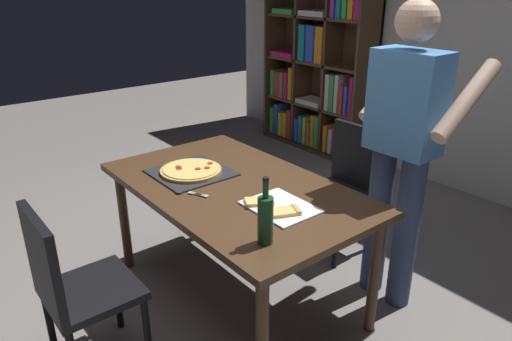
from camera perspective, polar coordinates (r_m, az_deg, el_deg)
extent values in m
plane|color=gray|center=(3.05, -2.27, -14.73)|extent=(12.00, 12.00, 0.00)
cube|color=silver|center=(4.51, 25.97, 14.66)|extent=(6.40, 0.10, 2.80)
cube|color=#4C331E|center=(2.67, -2.51, -2.16)|extent=(1.59, 0.95, 0.04)
cylinder|color=#4C331E|center=(3.24, -15.71, -5.81)|extent=(0.06, 0.06, 0.71)
cylinder|color=#4C331E|center=(2.20, 0.74, -20.04)|extent=(0.06, 0.06, 0.71)
cylinder|color=#4C331E|center=(3.57, -4.19, -2.25)|extent=(0.06, 0.06, 0.71)
cylinder|color=#4C331E|center=(2.66, 14.21, -12.28)|extent=(0.06, 0.06, 0.71)
cube|color=black|center=(2.48, -19.28, -13.66)|extent=(0.42, 0.42, 0.04)
cube|color=black|center=(2.31, -24.49, -10.09)|extent=(0.42, 0.04, 0.45)
cylinder|color=black|center=(2.53, -13.09, -18.54)|extent=(0.04, 0.04, 0.41)
cylinder|color=black|center=(2.80, -16.50, -14.45)|extent=(0.04, 0.04, 0.41)
cylinder|color=black|center=(2.72, -23.73, -16.72)|extent=(0.04, 0.04, 0.41)
cube|color=black|center=(3.34, 9.72, -2.90)|extent=(0.42, 0.42, 0.04)
cube|color=black|center=(3.38, 12.14, 1.74)|extent=(0.42, 0.04, 0.45)
cylinder|color=black|center=(3.43, 5.21, -6.13)|extent=(0.04, 0.04, 0.41)
cylinder|color=black|center=(3.22, 9.68, -8.46)|extent=(0.04, 0.04, 0.41)
cylinder|color=black|center=(3.67, 9.29, -4.39)|extent=(0.04, 0.04, 0.41)
cylinder|color=black|center=(3.47, 13.70, -6.42)|extent=(0.04, 0.04, 0.41)
cube|color=#513823|center=(5.81, 2.43, 13.83)|extent=(0.03, 0.35, 1.95)
cube|color=#513823|center=(4.87, 13.29, 11.61)|extent=(0.03, 0.35, 1.95)
cube|color=#513823|center=(5.55, 6.92, 3.06)|extent=(1.40, 0.35, 0.03)
cube|color=#513823|center=(5.43, 8.62, 13.01)|extent=(1.40, 0.03, 1.95)
cube|color=#513823|center=(5.41, 7.16, 7.94)|extent=(1.34, 0.29, 0.03)
cube|color=#513823|center=(5.32, 7.41, 12.87)|extent=(1.34, 0.29, 0.03)
cube|color=#513823|center=(5.26, 7.67, 17.95)|extent=(1.34, 0.29, 0.03)
cube|color=#513823|center=(5.47, 5.69, 13.21)|extent=(0.03, 0.29, 1.89)
cube|color=#513823|center=(5.17, 9.22, 12.50)|extent=(0.03, 0.29, 1.89)
cube|color=green|center=(5.90, 2.69, 6.28)|extent=(0.06, 0.22, 0.32)
cube|color=blue|center=(5.83, 3.20, 6.38)|extent=(0.06, 0.22, 0.37)
cube|color=yellow|center=(5.79, 3.71, 5.80)|extent=(0.06, 0.22, 0.29)
cube|color=yellow|center=(5.74, 4.23, 5.68)|extent=(0.05, 0.22, 0.30)
cube|color=red|center=(5.67, 4.77, 5.75)|extent=(0.06, 0.22, 0.35)
cube|color=blue|center=(5.60, 5.68, 5.07)|extent=(0.06, 0.22, 0.28)
cube|color=teal|center=(5.54, 6.15, 5.15)|extent=(0.06, 0.22, 0.32)
cube|color=yellow|center=(5.50, 6.62, 4.96)|extent=(0.04, 0.22, 0.32)
cube|color=olive|center=(5.47, 7.09, 4.59)|extent=(0.05, 0.22, 0.28)
cube|color=orange|center=(5.41, 7.60, 4.90)|extent=(0.04, 0.22, 0.37)
cube|color=green|center=(5.37, 8.10, 4.72)|extent=(0.06, 0.22, 0.37)
cube|color=orange|center=(5.29, 9.10, 4.00)|extent=(0.05, 0.22, 0.30)
cube|color=silver|center=(5.25, 9.71, 3.66)|extent=(0.05, 0.22, 0.27)
cube|color=#B21E66|center=(5.20, 10.36, 3.62)|extent=(0.06, 0.22, 0.31)
cube|color=teal|center=(5.15, 11.01, 3.52)|extent=(0.06, 0.22, 0.33)
cube|color=#B21E66|center=(5.09, 11.68, 3.54)|extent=(0.05, 0.22, 0.38)
cube|color=green|center=(5.78, 2.78, 10.71)|extent=(0.06, 0.22, 0.30)
cube|color=red|center=(5.73, 3.30, 10.55)|extent=(0.07, 0.22, 0.30)
cube|color=olive|center=(5.67, 3.83, 10.43)|extent=(0.07, 0.22, 0.30)
cube|color=#B21E66|center=(5.62, 4.37, 10.33)|extent=(0.06, 0.22, 0.31)
cube|color=orange|center=(5.56, 4.93, 10.53)|extent=(0.06, 0.22, 0.37)
cube|color=silver|center=(5.39, 7.03, 8.32)|extent=(0.35, 0.25, 0.05)
cube|color=silver|center=(5.16, 9.40, 9.46)|extent=(0.06, 0.22, 0.38)
cube|color=green|center=(5.12, 9.94, 9.33)|extent=(0.05, 0.22, 0.38)
cube|color=silver|center=(5.08, 10.49, 9.24)|extent=(0.05, 0.22, 0.39)
cube|color=red|center=(5.05, 11.00, 8.58)|extent=(0.05, 0.22, 0.30)
cube|color=blue|center=(5.01, 11.56, 8.42)|extent=(0.04, 0.22, 0.30)
cube|color=#B21E66|center=(4.96, 12.18, 8.82)|extent=(0.04, 0.22, 0.40)
cube|color=#B21E66|center=(5.61, 3.92, 13.94)|extent=(0.36, 0.25, 0.06)
cube|color=teal|center=(5.36, 6.34, 15.21)|extent=(0.09, 0.22, 0.38)
cube|color=blue|center=(5.27, 7.36, 15.04)|extent=(0.11, 0.22, 0.38)
cube|color=orange|center=(5.18, 8.41, 14.86)|extent=(0.11, 0.22, 0.38)
cube|color=green|center=(5.56, 4.06, 18.75)|extent=(0.32, 0.25, 0.05)
cube|color=silver|center=(5.24, 7.54, 18.40)|extent=(0.36, 0.25, 0.05)
cube|color=purple|center=(5.04, 10.13, 19.50)|extent=(0.05, 0.22, 0.30)
cube|color=green|center=(4.94, 11.54, 19.25)|extent=(0.05, 0.22, 0.28)
cube|color=orange|center=(4.89, 12.30, 19.49)|extent=(0.06, 0.22, 0.34)
cube|color=#B21E66|center=(4.84, 13.04, 19.41)|extent=(0.06, 0.22, 0.34)
cylinder|color=#38476B|center=(2.86, 17.74, -7.27)|extent=(0.14, 0.14, 0.95)
cylinder|color=#38476B|center=(2.96, 14.56, -5.87)|extent=(0.14, 0.14, 0.95)
cube|color=#4C8CD1|center=(2.64, 17.86, 7.86)|extent=(0.38, 0.22, 0.55)
sphere|color=#E0B293|center=(2.58, 18.99, 16.81)|extent=(0.22, 0.22, 0.22)
cylinder|color=#E0B293|center=(2.68, 24.20, 7.76)|extent=(0.09, 0.50, 0.39)
cylinder|color=#E0B293|center=(2.91, 16.19, 9.87)|extent=(0.09, 0.50, 0.39)
cube|color=#2D2D33|center=(2.84, -7.89, -0.25)|extent=(0.43, 0.43, 0.01)
cylinder|color=tan|center=(2.84, -7.91, 0.01)|extent=(0.37, 0.37, 0.02)
cylinder|color=#EACC6B|center=(2.83, -7.92, 0.23)|extent=(0.33, 0.33, 0.01)
cylinder|color=#B22819|center=(2.86, -9.42, 0.45)|extent=(0.04, 0.04, 0.00)
cylinder|color=#B22819|center=(2.81, -7.07, 0.21)|extent=(0.04, 0.04, 0.00)
cylinder|color=#B22819|center=(2.89, -5.59, 0.89)|extent=(0.04, 0.04, 0.00)
cylinder|color=#B22819|center=(2.82, -5.96, 0.34)|extent=(0.04, 0.04, 0.00)
cylinder|color=#B22819|center=(2.83, -9.32, 0.25)|extent=(0.04, 0.04, 0.00)
cube|color=white|center=(2.41, 2.99, -4.44)|extent=(0.36, 0.28, 0.01)
cube|color=#EACC6B|center=(2.33, 3.53, -5.01)|extent=(0.14, 0.16, 0.02)
cube|color=tan|center=(2.35, 4.92, -4.77)|extent=(0.09, 0.06, 0.02)
cube|color=#EACC6B|center=(2.43, 0.36, -3.76)|extent=(0.15, 0.17, 0.02)
cube|color=tan|center=(2.44, 1.75, -3.61)|extent=(0.09, 0.06, 0.02)
cylinder|color=#194723|center=(2.05, 1.15, -6.11)|extent=(0.07, 0.07, 0.22)
cylinder|color=#194723|center=(1.99, 1.18, -2.31)|extent=(0.03, 0.03, 0.08)
cylinder|color=black|center=(1.97, 1.19, -1.04)|extent=(0.03, 0.03, 0.02)
cube|color=silver|center=(2.55, -7.03, -2.90)|extent=(0.11, 0.08, 0.01)
cube|color=silver|center=(2.55, -7.03, -2.90)|extent=(0.12, 0.05, 0.01)
torus|color=black|center=(2.62, -8.84, -2.28)|extent=(0.06, 0.06, 0.01)
torus|color=black|center=(2.59, -9.32, -2.61)|extent=(0.06, 0.06, 0.01)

